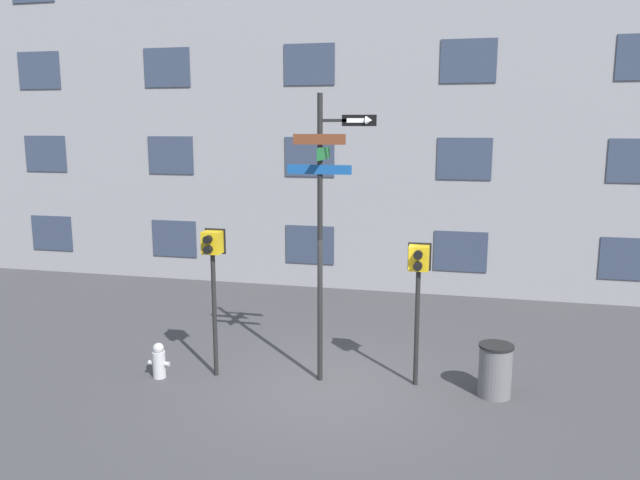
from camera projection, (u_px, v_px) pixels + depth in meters
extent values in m
plane|color=#38383A|center=(331.00, 389.00, 10.53)|extent=(60.00, 60.00, 0.00)
cube|color=gray|center=(388.00, 64.00, 15.91)|extent=(24.00, 0.60, 11.85)
cube|color=#2D384C|center=(52.00, 233.00, 18.73)|extent=(1.35, 0.03, 1.04)
cube|color=#2D384C|center=(174.00, 239.00, 17.83)|extent=(1.35, 0.03, 1.04)
cube|color=#2D384C|center=(310.00, 245.00, 16.92)|extent=(1.35, 0.03, 1.04)
cube|color=#2D384C|center=(460.00, 251.00, 16.02)|extent=(1.35, 0.03, 1.04)
cube|color=#2D384C|center=(629.00, 259.00, 15.12)|extent=(1.35, 0.03, 1.04)
cube|color=#2D384C|center=(46.00, 154.00, 18.29)|extent=(1.35, 0.03, 1.04)
cube|color=#2D384C|center=(171.00, 155.00, 17.39)|extent=(1.35, 0.03, 1.04)
cube|color=#2D384C|center=(309.00, 157.00, 16.49)|extent=(1.35, 0.03, 1.04)
cube|color=#2D384C|center=(464.00, 159.00, 15.59)|extent=(1.35, 0.03, 1.04)
cube|color=#2D384C|center=(638.00, 161.00, 14.69)|extent=(1.35, 0.03, 1.04)
cube|color=#2D384C|center=(39.00, 70.00, 17.86)|extent=(1.35, 0.03, 1.04)
cube|color=#2D384C|center=(167.00, 68.00, 16.96)|extent=(1.35, 0.03, 1.04)
cube|color=#2D384C|center=(309.00, 64.00, 16.06)|extent=(1.35, 0.03, 1.04)
cube|color=#2D384C|center=(468.00, 61.00, 15.16)|extent=(1.35, 0.03, 1.04)
cylinder|color=black|center=(320.00, 242.00, 10.47)|extent=(0.09, 0.09, 4.90)
cube|color=black|center=(340.00, 120.00, 10.03)|extent=(0.65, 0.05, 0.05)
cube|color=brown|center=(319.00, 139.00, 10.10)|extent=(0.88, 0.02, 0.17)
cube|color=#196B2D|center=(324.00, 154.00, 10.19)|extent=(0.02, 0.86, 0.20)
cube|color=#14478C|center=(319.00, 170.00, 10.19)|extent=(1.08, 0.02, 0.15)
cube|color=black|center=(359.00, 120.00, 9.95)|extent=(0.56, 0.02, 0.18)
cube|color=white|center=(357.00, 120.00, 9.94)|extent=(0.32, 0.01, 0.07)
cone|color=white|center=(369.00, 120.00, 9.90)|extent=(0.10, 0.14, 0.14)
cylinder|color=black|center=(215.00, 315.00, 10.93)|extent=(0.08, 0.08, 2.22)
cube|color=gold|center=(212.00, 242.00, 10.69)|extent=(0.32, 0.26, 0.38)
cube|color=black|center=(215.00, 241.00, 10.82)|extent=(0.38, 0.02, 0.44)
cylinder|color=black|center=(208.00, 240.00, 10.49)|extent=(0.13, 0.12, 0.13)
cylinder|color=black|center=(208.00, 250.00, 10.52)|extent=(0.13, 0.12, 0.13)
cylinder|color=orange|center=(209.00, 239.00, 10.54)|extent=(0.11, 0.01, 0.11)
cylinder|color=black|center=(417.00, 328.00, 10.54)|extent=(0.08, 0.08, 2.02)
cube|color=gold|center=(419.00, 258.00, 10.32)|extent=(0.33, 0.26, 0.41)
cube|color=black|center=(420.00, 256.00, 10.45)|extent=(0.39, 0.02, 0.47)
cylinder|color=black|center=(418.00, 255.00, 10.12)|extent=(0.14, 0.12, 0.14)
cylinder|color=black|center=(418.00, 266.00, 10.16)|extent=(0.14, 0.12, 0.14)
cylinder|color=orange|center=(418.00, 254.00, 10.17)|extent=(0.11, 0.01, 0.11)
cylinder|color=#A5A5A8|center=(159.00, 365.00, 10.97)|extent=(0.23, 0.23, 0.48)
sphere|color=#A5A5A8|center=(158.00, 348.00, 10.92)|extent=(0.19, 0.19, 0.19)
cylinder|color=#A5A5A8|center=(151.00, 363.00, 11.01)|extent=(0.08, 0.08, 0.08)
cylinder|color=#A5A5A8|center=(167.00, 364.00, 10.94)|extent=(0.08, 0.08, 0.08)
cylinder|color=#59595B|center=(495.00, 372.00, 10.20)|extent=(0.53, 0.53, 0.84)
cylinder|color=black|center=(497.00, 346.00, 10.12)|extent=(0.57, 0.57, 0.04)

